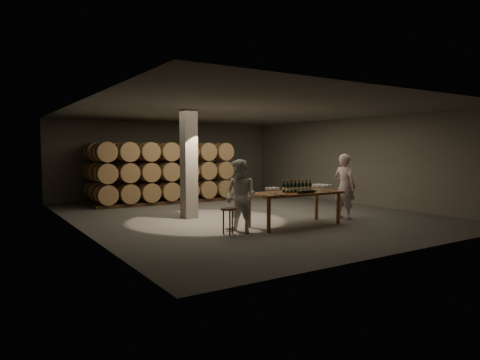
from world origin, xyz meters
TOP-DOWN VIEW (x-y plane):
  - room at (-1.80, 0.20)m, footprint 12.00×12.00m
  - tasting_table at (0.00, -2.50)m, footprint 2.60×1.10m
  - barrel_stack_back at (-1.35, 5.20)m, footprint 4.70×0.95m
  - barrel_stack_front at (-0.96, 3.80)m, footprint 5.48×0.95m
  - bottle_cluster at (0.09, -2.49)m, footprint 0.86×0.23m
  - lying_bottles at (0.05, -2.90)m, footprint 0.64×0.09m
  - glass_cluster_left at (-0.79, -2.56)m, footprint 0.30×0.30m
  - glass_cluster_right at (0.88, -2.60)m, footprint 0.31×0.53m
  - plate at (0.57, -2.52)m, footprint 0.25×0.25m
  - notebook_near at (-0.83, -2.95)m, footprint 0.26×0.23m
  - notebook_corner at (-1.17, -2.93)m, footprint 0.28×0.33m
  - pen at (-0.66, -2.90)m, footprint 0.14×0.04m
  - stool at (-2.12, -2.59)m, footprint 0.38×0.38m
  - person_man at (1.97, -2.41)m, footprint 0.54×0.75m
  - person_woman at (-1.77, -2.58)m, footprint 0.93×1.05m

SIDE VIEW (x-z plane):
  - stool at x=-2.12m, z-range 0.20..0.84m
  - tasting_table at x=0.00m, z-range 0.35..1.25m
  - person_woman at x=-1.77m, z-range 0.00..1.79m
  - pen at x=-0.66m, z-range 0.90..0.91m
  - plate at x=0.57m, z-range 0.90..0.92m
  - notebook_corner at x=-1.17m, z-range 0.90..0.92m
  - notebook_near at x=-0.83m, z-range 0.90..0.93m
  - lying_bottles at x=0.05m, z-range 0.90..0.99m
  - person_man at x=1.97m, z-range 0.00..1.91m
  - bottle_cluster at x=0.09m, z-range 0.85..1.18m
  - glass_cluster_left at x=-0.79m, z-range 0.94..1.11m
  - glass_cluster_right at x=0.88m, z-range 0.94..1.12m
  - barrel_stack_back at x=-1.35m, z-range 0.04..2.35m
  - barrel_stack_front at x=-0.96m, z-range 0.04..2.35m
  - room at x=-1.80m, z-range -4.40..7.60m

